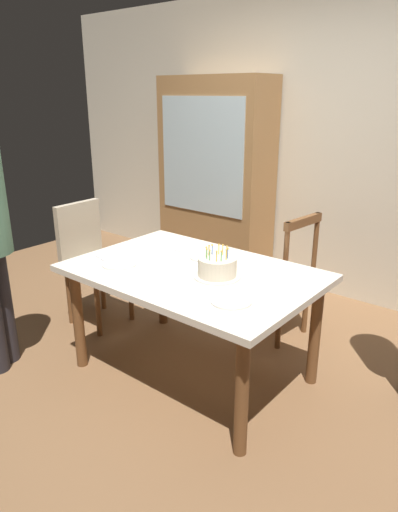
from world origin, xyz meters
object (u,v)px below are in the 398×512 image
object	(u,v)px
plate_near_celebrant	(119,264)
plate_near_guest	(231,301)
birthday_cake	(217,268)
chair_spindle_back	(279,278)
dining_table	(193,283)
china_cabinet	(216,180)
plate_far_side	(206,257)
chair_upholstered	(90,257)

from	to	relation	value
plate_near_celebrant	plate_near_guest	bearing A→B (deg)	0.00
plate_near_celebrant	plate_near_guest	world-z (taller)	same
birthday_cake	plate_near_celebrant	world-z (taller)	birthday_cake
birthday_cake	chair_spindle_back	distance (m)	0.89
dining_table	birthday_cake	size ratio (longest dim) A/B	5.34
dining_table	china_cabinet	xyz separation A→B (m)	(-1.01, 1.56, 0.31)
birthday_cake	dining_table	bearing A→B (deg)	178.89
plate_far_side	china_cabinet	bearing A→B (deg)	125.09
plate_far_side	china_cabinet	world-z (taller)	china_cabinet
birthday_cake	plate_far_side	xyz separation A→B (m)	(-0.26, 0.23, -0.05)
plate_near_celebrant	china_cabinet	xyz separation A→B (m)	(-0.60, 1.78, 0.22)
plate_near_celebrant	chair_upholstered	size ratio (longest dim) A/B	0.23
plate_far_side	chair_spindle_back	size ratio (longest dim) A/B	0.23
plate_near_guest	chair_spindle_back	distance (m)	1.12
plate_near_guest	chair_upholstered	distance (m)	1.63
plate_near_guest	china_cabinet	size ratio (longest dim) A/B	0.12
birthday_cake	plate_near_guest	distance (m)	0.35
chair_spindle_back	birthday_cake	bearing A→B (deg)	-87.36
birthday_cake	plate_near_guest	size ratio (longest dim) A/B	1.27
dining_table	birthday_cake	world-z (taller)	birthday_cake
plate_far_side	plate_near_guest	distance (m)	0.69
chair_upholstered	birthday_cake	bearing A→B (deg)	-4.46
plate_near_guest	chair_upholstered	size ratio (longest dim) A/B	0.23
birthday_cake	china_cabinet	world-z (taller)	china_cabinet
plate_far_side	birthday_cake	bearing A→B (deg)	-41.23
china_cabinet	plate_far_side	bearing A→B (deg)	-54.91
birthday_cake	chair_spindle_back	xyz separation A→B (m)	(-0.04, 0.82, -0.33)
china_cabinet	plate_near_guest	bearing A→B (deg)	-50.71
plate_near_guest	plate_near_celebrant	bearing A→B (deg)	180.00
birthday_cake	chair_upholstered	world-z (taller)	chair_upholstered
chair_upholstered	dining_table	bearing A→B (deg)	-5.01
birthday_cake	plate_near_celebrant	size ratio (longest dim) A/B	1.27
chair_upholstered	china_cabinet	xyz separation A→B (m)	(0.13, 1.46, 0.42)
dining_table	plate_far_side	xyz separation A→B (m)	(-0.07, 0.23, 0.09)
dining_table	chair_spindle_back	bearing A→B (deg)	79.67
dining_table	birthday_cake	bearing A→B (deg)	-1.11
dining_table	china_cabinet	distance (m)	1.88
china_cabinet	birthday_cake	bearing A→B (deg)	-52.51
plate_far_side	chair_upholstered	distance (m)	1.09
plate_far_side	chair_upholstered	bearing A→B (deg)	-173.23
chair_spindle_back	chair_upholstered	xyz separation A→B (m)	(-1.29, -0.72, 0.07)
plate_near_celebrant	plate_far_side	xyz separation A→B (m)	(0.34, 0.45, 0.00)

